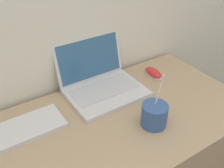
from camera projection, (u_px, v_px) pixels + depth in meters
laptop at (100, 80)px, 1.23m from camera, size 0.35×0.32×0.24m
drink_cup at (154, 115)px, 1.03m from camera, size 0.10×0.10×0.23m
computer_mouse at (153, 73)px, 1.35m from camera, size 0.06×0.11×0.04m
external_keyboard at (8, 135)px, 0.99m from camera, size 0.43×0.15×0.02m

